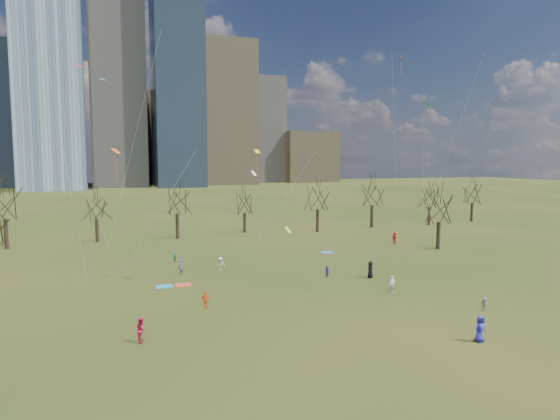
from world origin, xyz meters
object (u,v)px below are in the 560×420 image
object	(u,v)px
blanket_crimson	(183,285)
person_4	(206,300)
blanket_teal	(164,286)
person_0	(480,329)
person_1	(392,284)
person_2	(142,330)
blanket_navy	(327,252)

from	to	relation	value
blanket_crimson	person_4	xyz separation A→B (m)	(0.49, -8.61, 0.71)
blanket_teal	person_0	bearing A→B (deg)	-51.22
blanket_crimson	person_1	world-z (taller)	person_1
person_0	person_4	size ratio (longest dim) A/B	1.29
blanket_crimson	person_0	xyz separation A→B (m)	(16.57, -22.87, 0.91)
person_0	person_4	xyz separation A→B (m)	(-16.08, 14.26, -0.21)
blanket_crimson	person_1	size ratio (longest dim) A/B	0.98
blanket_crimson	person_2	world-z (taller)	person_2
blanket_navy	person_4	xyz separation A→B (m)	(-20.75, -19.54, 0.71)
person_1	blanket_crimson	bearing A→B (deg)	139.40
person_0	person_2	size ratio (longest dim) A/B	1.07
person_1	person_2	bearing A→B (deg)	179.86
person_4	blanket_navy	bearing A→B (deg)	-118.06
blanket_teal	person_0	world-z (taller)	person_0
blanket_teal	blanket_crimson	world-z (taller)	same
person_2	person_4	bearing A→B (deg)	-39.28
blanket_navy	person_2	bearing A→B (deg)	-135.89
blanket_crimson	person_4	world-z (taller)	person_4
blanket_teal	person_4	size ratio (longest dim) A/B	1.11
blanket_crimson	person_0	bearing A→B (deg)	-54.08
person_0	person_1	bearing A→B (deg)	77.93
blanket_teal	person_2	world-z (taller)	person_2
person_2	person_0	bearing A→B (deg)	-106.46
blanket_navy	person_0	size ratio (longest dim) A/B	0.86
blanket_teal	person_2	size ratio (longest dim) A/B	0.92
person_0	person_4	bearing A→B (deg)	132.98
person_0	person_1	xyz separation A→B (m)	(1.53, 13.19, -0.11)
blanket_teal	person_1	xyz separation A→B (m)	(19.96, -9.75, 0.80)
blanket_navy	blanket_crimson	bearing A→B (deg)	-152.77
person_1	person_2	xyz separation A→B (m)	(-23.39, -5.11, 0.05)
blanket_navy	person_2	xyz separation A→B (m)	(-26.54, -25.72, 0.85)
person_2	blanket_teal	bearing A→B (deg)	-9.18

